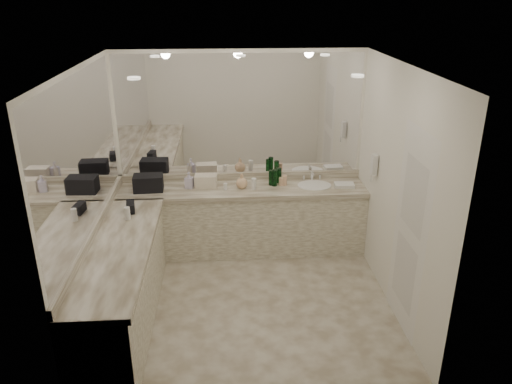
{
  "coord_description": "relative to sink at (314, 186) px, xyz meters",
  "views": [
    {
      "loc": [
        -0.21,
        -4.77,
        3.28
      ],
      "look_at": [
        0.13,
        0.4,
        1.16
      ],
      "focal_mm": 35.0,
      "sensor_mm": 36.0,
      "label": 1
    }
  ],
  "objects": [
    {
      "name": "backsplash_back",
      "position": [
        -0.95,
        0.28,
        0.05
      ],
      "size": [
        3.2,
        0.04,
        0.1
      ],
      "primitive_type": "cube",
      "color": "beige",
      "rests_on": "vanity_back_top"
    },
    {
      "name": "cream_cosmetic_case",
      "position": [
        -1.41,
        0.06,
        0.09
      ],
      "size": [
        0.29,
        0.19,
        0.16
      ],
      "primitive_type": "cube",
      "rotation": [
        0.0,
        0.0,
        -0.05
      ],
      "color": "beige",
      "rests_on": "vanity_back_top"
    },
    {
      "name": "wall_back",
      "position": [
        -0.95,
        0.3,
        0.41
      ],
      "size": [
        3.2,
        0.02,
        2.6
      ],
      "primitive_type": "cube",
      "color": "white",
      "rests_on": "floor"
    },
    {
      "name": "vanity_back_base",
      "position": [
        -0.95,
        0.0,
        -0.48
      ],
      "size": [
        3.2,
        0.6,
        0.84
      ],
      "primitive_type": "cube",
      "color": "silver",
      "rests_on": "floor"
    },
    {
      "name": "amenity_bottle_3",
      "position": [
        -0.43,
        0.04,
        0.06
      ],
      "size": [
        0.06,
        0.06,
        0.1
      ],
      "primitive_type": "cylinder",
      "color": "#E0B28C",
      "rests_on": "vanity_back_top"
    },
    {
      "name": "floor",
      "position": [
        -0.95,
        -1.2,
        -0.9
      ],
      "size": [
        3.2,
        3.2,
        0.0
      ],
      "primitive_type": "plane",
      "color": "beige",
      "rests_on": "ground"
    },
    {
      "name": "black_bag_spill",
      "position": [
        -2.25,
        -0.67,
        0.06
      ],
      "size": [
        0.12,
        0.21,
        0.11
      ],
      "primitive_type": "cube",
      "rotation": [
        0.0,
        0.0,
        0.16
      ],
      "color": "black",
      "rests_on": "vanity_left_top"
    },
    {
      "name": "amenity_bottle_1",
      "position": [
        -1.51,
        0.04,
        0.04
      ],
      "size": [
        0.06,
        0.06,
        0.07
      ],
      "primitive_type": "cylinder",
      "color": "silver",
      "rests_on": "vanity_back_top"
    },
    {
      "name": "wall_phone",
      "position": [
        0.61,
        -0.5,
        0.46
      ],
      "size": [
        0.06,
        0.1,
        0.24
      ],
      "primitive_type": "cube",
      "color": "white",
      "rests_on": "wall_right"
    },
    {
      "name": "backsplash_left",
      "position": [
        -2.53,
        -1.2,
        0.05
      ],
      "size": [
        0.04,
        3.0,
        0.1
      ],
      "primitive_type": "cube",
      "color": "beige",
      "rests_on": "vanity_left_top"
    },
    {
      "name": "amenity_bottle_2",
      "position": [
        -0.39,
        0.04,
        0.07
      ],
      "size": [
        0.06,
        0.06,
        0.13
      ],
      "primitive_type": "cylinder",
      "color": "#E0B28C",
      "rests_on": "vanity_back_top"
    },
    {
      "name": "amenity_bottle_0",
      "position": [
        -0.79,
        -0.07,
        0.08
      ],
      "size": [
        0.06,
        0.06,
        0.15
      ],
      "primitive_type": "cylinder",
      "color": "white",
      "rests_on": "vanity_back_top"
    },
    {
      "name": "ceiling",
      "position": [
        -0.95,
        -1.2,
        1.71
      ],
      "size": [
        3.2,
        3.2,
        0.0
      ],
      "primitive_type": "plane",
      "color": "white",
      "rests_on": "floor"
    },
    {
      "name": "soap_bottle_b",
      "position": [
        -1.62,
        0.03,
        0.11
      ],
      "size": [
        0.12,
        0.12,
        0.22
      ],
      "primitive_type": "imported",
      "rotation": [
        0.0,
        0.0,
        -0.31
      ],
      "color": "silver",
      "rests_on": "vanity_back_top"
    },
    {
      "name": "soap_bottle_c",
      "position": [
        -0.95,
        -0.02,
        0.1
      ],
      "size": [
        0.19,
        0.19,
        0.19
      ],
      "primitive_type": "imported",
      "rotation": [
        0.0,
        0.0,
        -0.27
      ],
      "color": "#DDB286",
      "rests_on": "vanity_back_top"
    },
    {
      "name": "soap_bottle_a",
      "position": [
        -1.64,
        0.06,
        0.1
      ],
      "size": [
        0.08,
        0.08,
        0.19
      ],
      "primitive_type": "imported",
      "rotation": [
        0.0,
        0.0,
        0.09
      ],
      "color": "silver",
      "rests_on": "vanity_back_top"
    },
    {
      "name": "vanity_back_top",
      "position": [
        -0.95,
        -0.01,
        -0.03
      ],
      "size": [
        3.2,
        0.64,
        0.06
      ],
      "primitive_type": "cube",
      "color": "beige",
      "rests_on": "vanity_back_base"
    },
    {
      "name": "mirror_left",
      "position": [
        -2.54,
        -1.2,
        0.88
      ],
      "size": [
        0.01,
        2.92,
        1.55
      ],
      "primitive_type": "cube",
      "color": "white",
      "rests_on": "wall_left"
    },
    {
      "name": "green_bottle_2",
      "position": [
        -0.45,
        0.14,
        0.11
      ],
      "size": [
        0.07,
        0.07,
        0.2
      ],
      "primitive_type": "cylinder",
      "color": "#0D4216",
      "rests_on": "vanity_back_top"
    },
    {
      "name": "door",
      "position": [
        0.64,
        -1.7,
        0.16
      ],
      "size": [
        0.02,
        0.82,
        2.1
      ],
      "primitive_type": "cube",
      "color": "white",
      "rests_on": "wall_right"
    },
    {
      "name": "wall_left",
      "position": [
        -2.55,
        -1.2,
        0.41
      ],
      "size": [
        0.02,
        3.0,
        2.6
      ],
      "primitive_type": "cube",
      "color": "white",
      "rests_on": "floor"
    },
    {
      "name": "black_toiletry_bag",
      "position": [
        -2.13,
        -0.03,
        0.11
      ],
      "size": [
        0.38,
        0.25,
        0.21
      ],
      "primitive_type": "cube",
      "rotation": [
        0.0,
        0.0,
        0.05
      ],
      "color": "black",
      "rests_on": "vanity_back_top"
    },
    {
      "name": "hand_towel",
      "position": [
        0.38,
        -0.06,
        0.03
      ],
      "size": [
        0.26,
        0.19,
        0.04
      ],
      "primitive_type": "cube",
      "rotation": [
        0.0,
        0.0,
        -0.08
      ],
      "color": "white",
      "rests_on": "vanity_back_top"
    },
    {
      "name": "lotion_left",
      "position": [
        -2.25,
        -0.87,
        0.08
      ],
      "size": [
        0.06,
        0.06,
        0.15
      ],
      "primitive_type": "cylinder",
      "color": "white",
      "rests_on": "vanity_left_top"
    },
    {
      "name": "wall_right",
      "position": [
        0.65,
        -1.2,
        0.41
      ],
      "size": [
        0.02,
        3.0,
        2.6
      ],
      "primitive_type": "cube",
      "color": "white",
      "rests_on": "floor"
    },
    {
      "name": "green_bottle_1",
      "position": [
        -0.56,
        0.07,
        0.11
      ],
      "size": [
        0.07,
        0.07,
        0.2
      ],
      "primitive_type": "cylinder",
      "color": "#0D4216",
      "rests_on": "vanity_back_top"
    },
    {
      "name": "sink",
      "position": [
        0.0,
        0.0,
        0.0
      ],
      "size": [
        0.44,
        0.44,
        0.03
      ],
      "primitive_type": "cylinder",
      "color": "white",
      "rests_on": "vanity_back_top"
    },
    {
      "name": "amenity_bottle_4",
      "position": [
        -1.16,
        -0.07,
        0.05
      ],
      "size": [
        0.05,
        0.05,
        0.09
      ],
      "primitive_type": "cylinder",
      "color": "white",
      "rests_on": "vanity_back_top"
    },
    {
      "name": "vanity_left_top",
      "position": [
        -2.24,
        -1.5,
        -0.03
      ],
      "size": [
        0.64,
        2.42,
        0.06
      ],
      "primitive_type": "cube",
      "color": "beige",
      "rests_on": "vanity_left_base"
    },
    {
      "name": "vanity_left_base",
      "position": [
        -2.25,
        -1.5,
        -0.48
      ],
      "size": [
        0.6,
        2.4,
        0.84
      ],
      "primitive_type": "cube",
      "color": "silver",
      "rests_on": "floor"
    },
    {
      "name": "green_bottle_0",
      "position": [
        -0.52,
        0.03,
        0.11
      ],
      "size": [
        0.07,
        0.07,
        0.22
      ],
      "primitive_type": "cylinder",
      "color": "#0D4216",
      "rests_on": "vanity_back_top"
    },
    {
      "name": "faucet",
      "position": [
        0.0,
        0.21,
        0.07
      ],
      "size": [
        0.24,
        0.16,
        0.14
      ],
      "primitive_type": "cube",
      "color": "silver",
      "rests_on": "vanity_back_top"
    },
    {
      "name": "mirror_back",
      "position": [
        -0.95,
        0.29,
        0.88
      ],
      "size": [
        3.12,
        0.01,
        1.55
      ],
      "primitive_type": "cube",
      "color": "white",
      "rests_on": "wall_back"
    }
  ]
}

